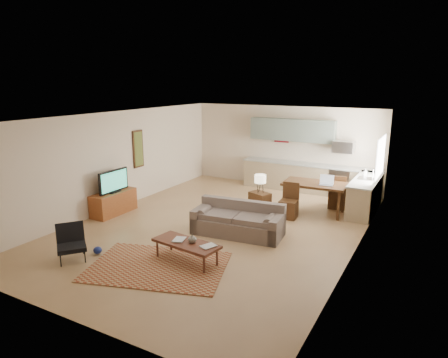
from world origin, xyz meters
The scene contains 25 objects.
room centered at (0.00, 0.00, 1.35)m, with size 9.00×9.00×9.00m.
kitchen_counter_back centered at (0.90, 4.18, 0.46)m, with size 4.26×0.64×0.92m, color #9D8763, non-canonical shape.
kitchen_counter_right centered at (2.93, 3.00, 0.46)m, with size 0.64×2.26×0.92m, color #9D8763, non-canonical shape.
kitchen_range centered at (2.00, 4.18, 0.45)m, with size 0.62×0.62×0.90m, color #A5A8AD.
kitchen_microwave centered at (2.00, 4.20, 1.55)m, with size 0.62×0.40×0.35m, color #A5A8AD.
upper_cabinets centered at (0.30, 4.33, 1.95)m, with size 2.80×0.34×0.70m, color slate.
window_right centered at (3.23, 3.00, 1.55)m, with size 0.02×1.40×1.05m, color white.
wall_art_left centered at (-3.21, 0.90, 1.55)m, with size 0.06×0.42×1.10m, color olive, non-canonical shape.
triptych centered at (-0.10, 4.47, 1.75)m, with size 1.70×0.04×0.50m, color beige, non-canonical shape.
rug centered at (0.05, -2.46, 0.01)m, with size 2.59×1.79×0.02m, color maroon.
sofa centered at (0.65, -0.23, 0.38)m, with size 2.17×0.95×0.76m, color #685850, non-canonical shape.
coffee_table centered at (0.41, -1.99, 0.21)m, with size 1.39×0.55×0.42m, color #4C2417, non-canonical shape.
book_a centered at (0.13, -2.01, 0.43)m, with size 0.29×0.34×0.03m, color maroon.
book_b centered at (0.81, -1.94, 0.43)m, with size 0.31×0.35×0.02m, color navy.
vase centered at (0.53, -1.95, 0.51)m, with size 0.20×0.20×0.18m, color black.
armchair centered at (-1.63, -3.04, 0.36)m, with size 0.63×0.63×0.72m, color black, non-canonical shape.
tv_credenza centered at (-2.98, -0.47, 0.30)m, with size 0.51×1.31×0.61m, color brown, non-canonical shape.
tv centered at (-2.93, -0.47, 0.91)m, with size 0.10×1.01×0.61m, color black, non-canonical shape.
console_table centered at (0.54, 1.30, 0.31)m, with size 0.54×0.36×0.63m, color #382010, non-canonical shape.
table_lamp centered at (0.54, 1.30, 0.88)m, with size 0.30×0.30×0.50m, color beige, non-canonical shape.
dining_table centered at (1.74, 2.21, 0.42)m, with size 1.65×0.95×0.84m, color #382010, non-canonical shape.
dining_chair_near centered at (1.28, 1.47, 0.46)m, with size 0.44×0.46×0.92m, color #382010, non-canonical shape.
dining_chair_far centered at (2.20, 2.95, 0.49)m, with size 0.46×0.49×0.97m, color #382010, non-canonical shape.
laptop centered at (2.07, 2.10, 0.97)m, with size 0.35×0.26×0.26m, color #A5A8AD, non-canonical shape.
soap_bottle centered at (2.83, 3.36, 1.02)m, with size 0.10×0.10×0.19m, color beige.
Camera 1 is at (4.59, -8.05, 3.51)m, focal length 32.00 mm.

